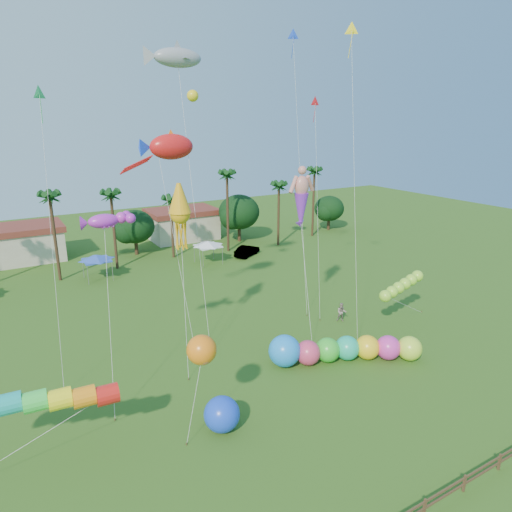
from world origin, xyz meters
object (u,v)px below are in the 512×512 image
car_b (247,251)px  blue_ball (222,414)px  caterpillar_inflatable (340,349)px  spectator_b (342,312)px

car_b → blue_ball: 37.29m
caterpillar_inflatable → car_b: bearing=99.1°
car_b → spectator_b: 23.44m
car_b → spectator_b: (-2.86, -23.27, 0.15)m
caterpillar_inflatable → blue_ball: size_ratio=5.25×
spectator_b → blue_ball: bearing=-115.8°
car_b → caterpillar_inflatable: caterpillar_inflatable is taller
blue_ball → caterpillar_inflatable: bearing=13.2°
spectator_b → blue_ball: size_ratio=0.81×
car_b → caterpillar_inflatable: 30.04m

